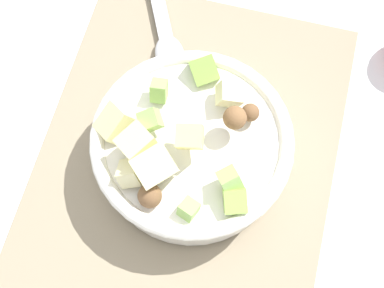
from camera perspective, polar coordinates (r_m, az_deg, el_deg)
name	(u,v)px	position (r m, az deg, el deg)	size (l,w,h in m)	color
ground_plane	(185,164)	(0.68, -0.64, -1.97)	(2.40, 2.40, 0.00)	silver
placemat	(185,163)	(0.67, -0.65, -1.88)	(0.45, 0.34, 0.01)	gray
salad_bowl	(191,147)	(0.63, -0.12, -0.31)	(0.22, 0.22, 0.11)	white
serving_spoon	(163,22)	(0.75, -2.90, 11.88)	(0.22, 0.13, 0.01)	#B7B7BC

